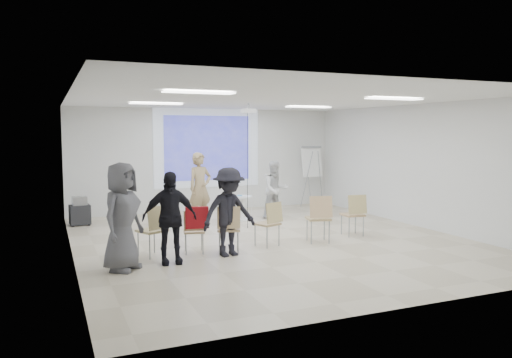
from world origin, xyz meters
name	(u,v)px	position (x,y,z in m)	size (l,w,h in m)	color
floor	(270,242)	(0.00, 0.00, -0.05)	(8.00, 9.00, 0.10)	beige
ceiling	(271,97)	(0.00, 0.00, 3.05)	(8.00, 9.00, 0.10)	white
wall_back	(207,160)	(0.00, 4.55, 1.50)	(8.00, 0.10, 3.00)	silver
wall_left	(67,177)	(-4.05, 0.00, 1.50)	(0.10, 9.00, 3.00)	silver
wall_right	(422,166)	(4.05, 0.00, 1.50)	(0.10, 9.00, 3.00)	silver
projection_halo	(208,148)	(0.00, 4.49, 1.85)	(3.20, 0.01, 2.30)	silver
projection_image	(208,148)	(0.00, 4.47, 1.85)	(2.60, 0.01, 1.90)	#363BB9
pedestal_table	(242,206)	(0.32, 2.49, 0.37)	(0.66, 0.66, 0.66)	white
player_left	(200,184)	(-0.84, 2.44, 1.03)	(0.75, 0.51, 2.05)	tan
player_right	(276,187)	(1.30, 2.51, 0.85)	(0.82, 0.66, 1.71)	silver
controller_left	(204,170)	(-0.66, 2.69, 1.35)	(0.04, 0.13, 0.04)	white
controller_right	(266,175)	(1.12, 2.76, 1.15)	(0.04, 0.11, 0.04)	white
chair_far_left	(154,227)	(-2.59, -0.50, 0.57)	(0.61, 0.63, 0.97)	#D0B878
chair_left_mid	(194,228)	(-1.85, -0.56, 0.50)	(0.47, 0.50, 0.84)	tan
chair_left_inner	(229,226)	(-1.24, -0.82, 0.55)	(0.56, 0.58, 0.93)	tan
chair_center	(270,220)	(-0.27, -0.56, 0.54)	(0.56, 0.58, 0.91)	tan
chair_right_inner	(319,215)	(0.82, -0.66, 0.59)	(0.59, 0.61, 1.01)	tan
chair_right_far	(354,211)	(1.89, -0.36, 0.56)	(0.48, 0.51, 0.94)	tan
red_jacket	(197,218)	(-1.83, -0.70, 0.72)	(0.43, 0.10, 0.41)	#A3141A
laptop	(228,227)	(-1.22, -0.73, 0.50)	(0.34, 0.25, 0.03)	black
audience_left	(169,211)	(-2.43, -1.07, 0.94)	(1.09, 0.65, 1.87)	black
audience_mid	(229,206)	(-1.29, -0.96, 0.94)	(1.22, 0.66, 1.88)	black
audience_outer	(122,210)	(-3.26, -1.19, 1.02)	(0.99, 0.65, 2.04)	#56555A
flipchart_easel	(312,162)	(3.22, 3.99, 1.39)	(0.81, 0.61, 1.88)	gray
av_cart	(80,212)	(-3.67, 3.40, 0.33)	(0.52, 0.43, 0.72)	black
ceiling_projector	(249,116)	(0.10, 1.49, 2.69)	(0.30, 0.25, 3.00)	white
fluor_panel_nw	(156,104)	(-2.00, 2.00, 2.97)	(1.20, 0.30, 0.02)	white
fluor_panel_ne	(308,107)	(2.00, 2.00, 2.97)	(1.20, 0.30, 0.02)	white
fluor_panel_sw	(199,93)	(-2.00, -1.50, 2.97)	(1.20, 0.30, 0.02)	white
fluor_panel_se	(394,99)	(2.00, -1.50, 2.97)	(1.20, 0.30, 0.02)	white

